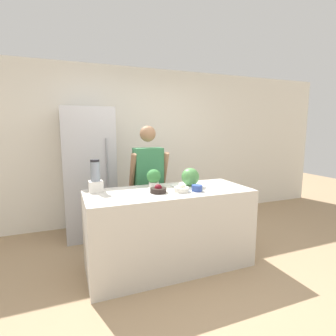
% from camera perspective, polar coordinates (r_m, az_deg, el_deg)
% --- Properties ---
extents(ground_plane, '(14.00, 14.00, 0.00)m').
position_cam_1_polar(ground_plane, '(3.00, 3.25, -23.62)').
color(ground_plane, tan).
extents(wall_back, '(8.00, 0.06, 2.60)m').
position_cam_1_polar(wall_back, '(4.54, -7.86, 4.74)').
color(wall_back, white).
rests_on(wall_back, ground_plane).
extents(counter_island, '(1.86, 0.77, 0.91)m').
position_cam_1_polar(counter_island, '(3.11, 0.27, -13.02)').
color(counter_island, beige).
rests_on(counter_island, ground_plane).
extents(refrigerator, '(0.71, 0.73, 1.89)m').
position_cam_1_polar(refrigerator, '(4.06, -16.86, -1.02)').
color(refrigerator, '#B7B7BC').
rests_on(refrigerator, ground_plane).
extents(person, '(0.52, 0.26, 1.64)m').
position_cam_1_polar(person, '(3.59, -4.30, -3.57)').
color(person, '#333338').
rests_on(person, ground_plane).
extents(cutting_board, '(0.36, 0.29, 0.01)m').
position_cam_1_polar(cutting_board, '(3.17, 4.32, -3.92)').
color(cutting_board, white).
rests_on(cutting_board, counter_island).
extents(watermelon, '(0.21, 0.21, 0.21)m').
position_cam_1_polar(watermelon, '(3.14, 4.88, -1.92)').
color(watermelon, '#4C8C47').
rests_on(watermelon, cutting_board).
extents(bowl_cherries, '(0.18, 0.18, 0.09)m').
position_cam_1_polar(bowl_cherries, '(2.86, -2.14, -4.74)').
color(bowl_cherries, '#2D231E').
rests_on(bowl_cherries, counter_island).
extents(bowl_cream, '(0.17, 0.17, 0.09)m').
position_cam_1_polar(bowl_cream, '(2.90, 2.97, -4.55)').
color(bowl_cream, white).
rests_on(bowl_cream, counter_island).
extents(bowl_small_blue, '(0.12, 0.12, 0.07)m').
position_cam_1_polar(bowl_small_blue, '(2.95, 6.32, -4.36)').
color(bowl_small_blue, '#334C9E').
rests_on(bowl_small_blue, counter_island).
extents(blender, '(0.15, 0.15, 0.36)m').
position_cam_1_polar(blender, '(2.99, -15.51, -2.25)').
color(blender, silver).
rests_on(blender, counter_island).
extents(potted_plant, '(0.17, 0.17, 0.22)m').
position_cam_1_polar(potted_plant, '(3.12, -3.12, -2.07)').
color(potted_plant, beige).
rests_on(potted_plant, counter_island).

